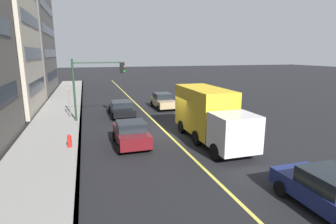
% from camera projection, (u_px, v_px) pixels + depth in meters
% --- Properties ---
extents(ground, '(200.00, 200.00, 0.00)m').
position_uv_depth(ground, '(167.00, 133.00, 19.01)').
color(ground, black).
extents(sidewalk_slab, '(80.00, 3.93, 0.15)m').
position_uv_depth(sidewalk_slab, '(48.00, 143.00, 16.74)').
color(sidewalk_slab, gray).
rests_on(sidewalk_slab, ground).
extents(curb_edge, '(80.00, 0.16, 0.15)m').
position_uv_depth(curb_edge, '(80.00, 140.00, 17.28)').
color(curb_edge, slate).
rests_on(curb_edge, ground).
extents(lane_stripe_center, '(80.00, 0.16, 0.01)m').
position_uv_depth(lane_stripe_center, '(167.00, 133.00, 19.00)').
color(lane_stripe_center, '#D8CC4C').
rests_on(lane_stripe_center, ground).
extents(building_glass_right, '(15.49, 9.08, 17.51)m').
position_uv_depth(building_glass_right, '(14.00, 30.00, 37.09)').
color(building_glass_right, '#56514C').
rests_on(building_glass_right, ground).
extents(car_navy, '(4.19, 2.10, 1.51)m').
position_uv_depth(car_navy, '(331.00, 191.00, 9.47)').
color(car_navy, navy).
rests_on(car_navy, ground).
extents(car_maroon, '(3.86, 2.00, 1.55)m').
position_uv_depth(car_maroon, '(131.00, 133.00, 16.29)').
color(car_maroon, '#591116').
rests_on(car_maroon, ground).
extents(car_tan, '(4.03, 1.95, 1.56)m').
position_uv_depth(car_tan, '(163.00, 101.00, 27.53)').
color(car_tan, tan).
rests_on(car_tan, ground).
extents(car_black, '(4.62, 2.08, 1.36)m').
position_uv_depth(car_black, '(121.00, 108.00, 24.24)').
color(car_black, black).
rests_on(car_black, ground).
extents(truck_yellow, '(7.59, 2.42, 3.36)m').
position_uv_depth(truck_yellow, '(209.00, 114.00, 16.99)').
color(truck_yellow, silver).
rests_on(truck_yellow, ground).
extents(traffic_light_mast, '(0.28, 4.22, 5.16)m').
position_uv_depth(traffic_light_mast, '(95.00, 79.00, 21.65)').
color(traffic_light_mast, '#1E3823').
rests_on(traffic_light_mast, ground).
extents(street_sign_post, '(0.60, 0.08, 2.92)m').
position_uv_depth(street_sign_post, '(69.00, 100.00, 22.66)').
color(street_sign_post, slate).
rests_on(street_sign_post, ground).
extents(fire_hydrant, '(0.24, 0.24, 0.94)m').
position_uv_depth(fire_hydrant, '(70.00, 142.00, 15.64)').
color(fire_hydrant, red).
rests_on(fire_hydrant, ground).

